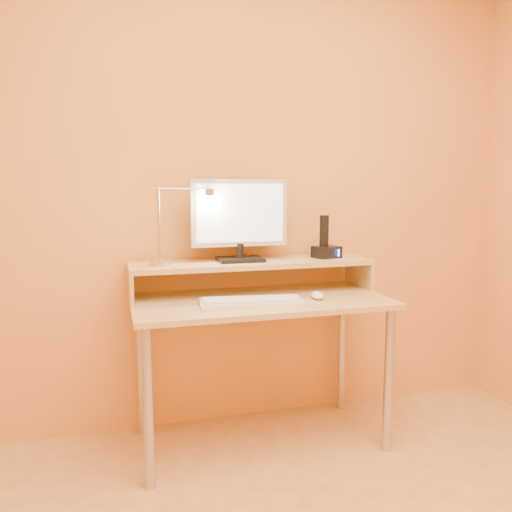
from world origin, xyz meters
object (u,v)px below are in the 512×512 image
object	(u,v)px
lamp_base	(160,263)
remote_control	(206,304)
keyboard	(252,303)
mouse	(318,295)
monitor_panel	(239,213)
phone_dock	(326,252)

from	to	relation	value
lamp_base	remote_control	xyz separation A→B (m)	(0.18, -0.21, -0.16)
keyboard	mouse	bearing A→B (deg)	15.16
monitor_panel	remote_control	bearing A→B (deg)	-131.36
monitor_panel	lamp_base	size ratio (longest dim) A/B	4.80
phone_dock	mouse	world-z (taller)	phone_dock
lamp_base	keyboard	world-z (taller)	lamp_base
remote_control	keyboard	bearing A→B (deg)	-5.07
phone_dock	mouse	xyz separation A→B (m)	(-0.15, -0.23, -0.17)
lamp_base	phone_dock	distance (m)	0.86
keyboard	phone_dock	bearing A→B (deg)	38.05
keyboard	mouse	distance (m)	0.34
mouse	keyboard	bearing A→B (deg)	-162.99
keyboard	mouse	size ratio (longest dim) A/B	4.34
monitor_panel	keyboard	bearing A→B (deg)	-93.78
phone_dock	remote_control	bearing A→B (deg)	-174.46
monitor_panel	mouse	bearing A→B (deg)	-38.05
monitor_panel	keyboard	size ratio (longest dim) A/B	1.05
lamp_base	keyboard	size ratio (longest dim) A/B	0.22
lamp_base	mouse	bearing A→B (deg)	-16.07
keyboard	remote_control	world-z (taller)	keyboard
monitor_panel	lamp_base	world-z (taller)	monitor_panel
phone_dock	remote_control	world-z (taller)	phone_dock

